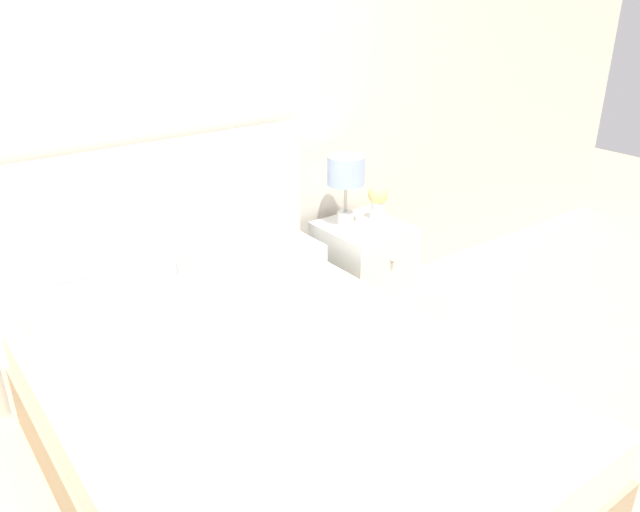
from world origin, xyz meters
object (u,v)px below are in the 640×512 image
object	(u,v)px
table_lamp	(346,174)
flower_vase	(378,199)
bed	(268,409)
nightstand	(363,273)

from	to	relation	value
table_lamp	flower_vase	distance (m)	0.27
bed	flower_vase	size ratio (longest dim) A/B	10.32
nightstand	flower_vase	distance (m)	0.44
nightstand	table_lamp	size ratio (longest dim) A/B	1.52
flower_vase	table_lamp	bearing A→B (deg)	165.20
bed	nightstand	xyz separation A→B (m)	(1.12, 0.71, 0.02)
table_lamp	nightstand	bearing A→B (deg)	-57.27
table_lamp	flower_vase	world-z (taller)	table_lamp
table_lamp	bed	bearing A→B (deg)	-142.62
bed	table_lamp	bearing A→B (deg)	37.38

